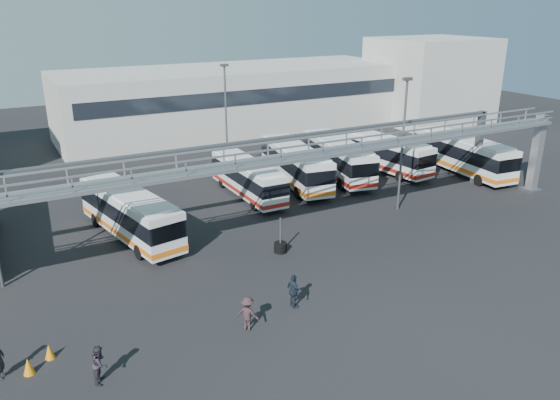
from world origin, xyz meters
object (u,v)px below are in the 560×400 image
bus_8 (382,152)px  cone_left (49,352)px  cone_right (28,366)px  light_pole_back (226,114)px  bus_3 (130,212)px  bus_6 (295,163)px  tire_stack (280,246)px  pedestrian_d (294,291)px  bus_7 (337,157)px  pedestrian_b (100,364)px  bus_9 (463,153)px  bus_5 (248,177)px  pedestrian_c (248,314)px  light_pole_mid (403,138)px

bus_8 → cone_left: 36.05m
cone_right → light_pole_back: bearing=50.0°
bus_3 → bus_6: bearing=6.0°
light_pole_back → tire_stack: light_pole_back is taller
light_pole_back → pedestrian_d: light_pole_back is taller
cone_left → bus_3: bearing=60.4°
bus_7 → cone_right: size_ratio=15.11×
bus_8 → cone_left: (-32.04, -16.46, -1.50)m
bus_7 → pedestrian_d: size_ratio=6.10×
pedestrian_b → pedestrian_d: pedestrian_d is taller
bus_8 → pedestrian_d: size_ratio=5.85×
bus_6 → bus_9: bus_9 is taller
bus_5 → light_pole_back: bearing=81.2°
bus_5 → bus_8: 14.60m
bus_3 → bus_9: bearing=-10.6°
bus_5 → bus_6: size_ratio=0.86×
pedestrian_c → cone_right: bearing=38.3°
pedestrian_b → tire_stack: (12.87, 7.64, -0.46)m
pedestrian_d → cone_right: pedestrian_d is taller
bus_5 → bus_9: bearing=-10.0°
bus_6 → bus_8: (9.46, -0.30, -0.07)m
bus_6 → bus_7: 4.53m
light_pole_mid → pedestrian_c: bearing=-151.3°
bus_5 → tire_stack: bus_5 is taller
bus_7 → bus_8: size_ratio=1.04×
cone_left → tire_stack: size_ratio=0.30×
pedestrian_c → cone_right: size_ratio=2.30×
bus_5 → bus_7: bus_7 is taller
bus_8 → pedestrian_c: bus_8 is taller
light_pole_back → pedestrian_d: size_ratio=5.32×
cone_left → light_pole_back: bearing=50.5°
bus_5 → bus_9: (20.72, -3.62, 0.25)m
pedestrian_d → bus_8: bearing=-49.8°
bus_7 → bus_5: bearing=-163.2°
bus_5 → bus_3: bearing=-160.1°
bus_3 → cone_right: (-7.69, -12.64, -1.47)m
bus_5 → pedestrian_d: (-5.47, -17.21, -0.73)m
bus_7 → pedestrian_b: bus_7 is taller
bus_3 → cone_right: bus_3 is taller
bus_3 → tire_stack: bearing=-52.6°
light_pole_mid → tire_stack: 13.21m
bus_8 → bus_9: (6.14, -4.31, 0.09)m
pedestrian_c → tire_stack: (5.68, 7.08, -0.49)m
bus_5 → bus_9: size_ratio=0.86×
bus_3 → pedestrian_c: bus_3 is taller
bus_3 → bus_9: 31.43m
bus_6 → cone_right: size_ratio=15.12×
cone_left → bus_9: bearing=17.7°
bus_9 → pedestrian_c: bearing=-148.8°
light_pole_back → tire_stack: (-3.83, -17.50, -5.32)m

